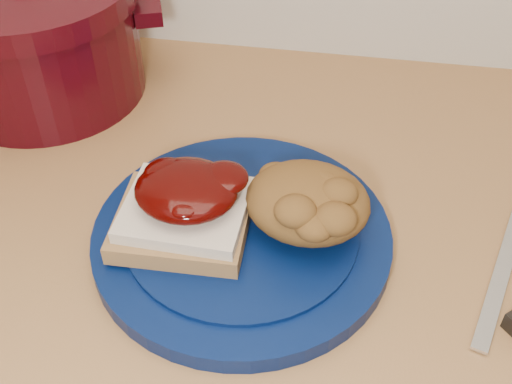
% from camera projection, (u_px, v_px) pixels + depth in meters
% --- Properties ---
extents(plate, '(0.30, 0.30, 0.02)m').
position_uv_depth(plate, '(242.00, 237.00, 0.60)').
color(plate, '#04133D').
rests_on(plate, wood_countertop).
extents(sandwich, '(0.12, 0.11, 0.06)m').
position_uv_depth(sandwich, '(184.00, 207.00, 0.57)').
color(sandwich, olive).
rests_on(sandwich, plate).
extents(stuffing_mound, '(0.12, 0.11, 0.06)m').
position_uv_depth(stuffing_mound, '(308.00, 202.00, 0.57)').
color(stuffing_mound, brown).
rests_on(stuffing_mound, plate).
extents(butter_knife, '(0.07, 0.18, 0.00)m').
position_uv_depth(butter_knife, '(502.00, 272.00, 0.57)').
color(butter_knife, silver).
rests_on(butter_knife, wood_countertop).
extents(dutch_oven, '(0.31, 0.31, 0.16)m').
position_uv_depth(dutch_oven, '(37.00, 37.00, 0.74)').
color(dutch_oven, '#32050A').
rests_on(dutch_oven, wood_countertop).
extents(pepper_grinder, '(0.06, 0.06, 0.13)m').
position_uv_depth(pepper_grinder, '(51.00, 28.00, 0.77)').
color(pepper_grinder, black).
rests_on(pepper_grinder, wood_countertop).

